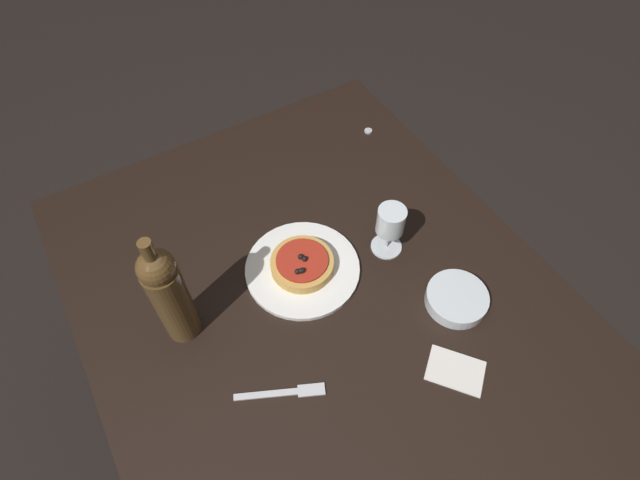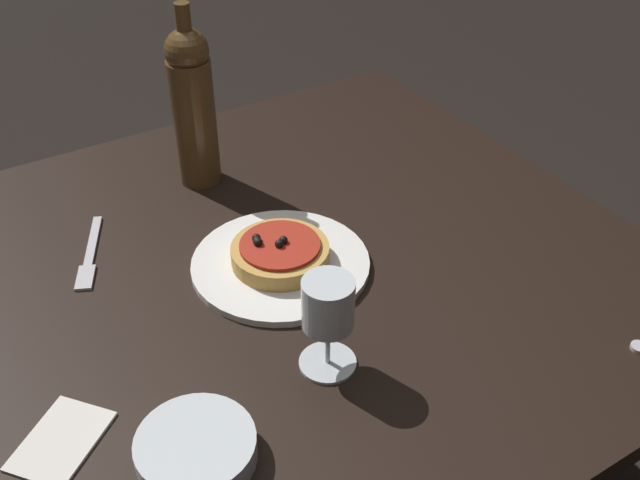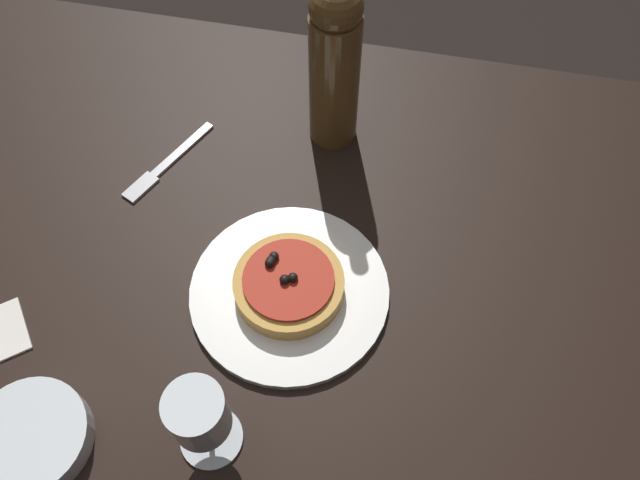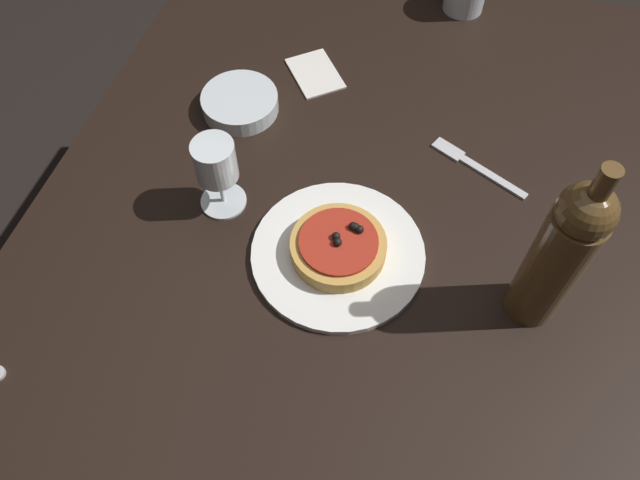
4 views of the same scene
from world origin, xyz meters
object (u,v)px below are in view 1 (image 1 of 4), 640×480
(wine_glass, at_px, (391,223))
(bottle_cap, at_px, (368,131))
(pizza, at_px, (303,263))
(side_bowl, at_px, (457,299))
(fork, at_px, (286,392))
(dining_table, at_px, (325,318))
(dinner_plate, at_px, (303,268))
(wine_bottle, at_px, (169,294))

(wine_glass, bearing_deg, bottle_cap, -27.99)
(pizza, distance_m, side_bowl, 0.37)
(pizza, height_order, wine_glass, wine_glass)
(fork, bearing_deg, dining_table, 62.97)
(pizza, height_order, fork, pizza)
(dinner_plate, xyz_separation_m, bottle_cap, (0.34, -0.42, -0.00))
(dinner_plate, height_order, side_bowl, side_bowl)
(fork, height_order, bottle_cap, bottle_cap)
(dining_table, bearing_deg, wine_glass, -74.73)
(bottle_cap, bearing_deg, pizza, 128.62)
(wine_bottle, relative_size, side_bowl, 2.29)
(dinner_plate, bearing_deg, wine_bottle, 89.55)
(dining_table, height_order, pizza, pizza)
(wine_bottle, height_order, fork, wine_bottle)
(pizza, relative_size, fork, 0.85)
(dining_table, bearing_deg, wine_bottle, 70.17)
(side_bowl, bearing_deg, bottle_cap, -14.62)
(dinner_plate, relative_size, bottle_cap, 11.84)
(wine_bottle, bearing_deg, dinner_plate, -90.45)
(fork, bearing_deg, side_bowl, 23.34)
(dinner_plate, distance_m, bottle_cap, 0.54)
(dining_table, height_order, wine_bottle, wine_bottle)
(wine_bottle, bearing_deg, wine_glass, -95.62)
(pizza, height_order, side_bowl, pizza)
(dining_table, distance_m, dinner_plate, 0.14)
(wine_glass, bearing_deg, dinner_plate, 77.08)
(dining_table, relative_size, pizza, 8.79)
(pizza, relative_size, side_bowl, 1.07)
(dinner_plate, distance_m, wine_bottle, 0.35)
(fork, bearing_deg, wine_bottle, 141.64)
(wine_glass, relative_size, side_bowl, 1.00)
(wine_bottle, distance_m, side_bowl, 0.65)
(pizza, distance_m, wine_bottle, 0.34)
(wine_glass, xyz_separation_m, fork, (-0.20, 0.40, -0.10))
(wine_glass, bearing_deg, side_bowl, -167.40)
(side_bowl, bearing_deg, wine_bottle, 65.12)
(dinner_plate, relative_size, side_bowl, 1.95)
(wine_bottle, bearing_deg, side_bowl, -114.88)
(dining_table, height_order, side_bowl, side_bowl)
(pizza, height_order, wine_bottle, wine_bottle)
(dining_table, bearing_deg, bottle_cap, -43.58)
(dining_table, relative_size, bottle_cap, 56.96)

